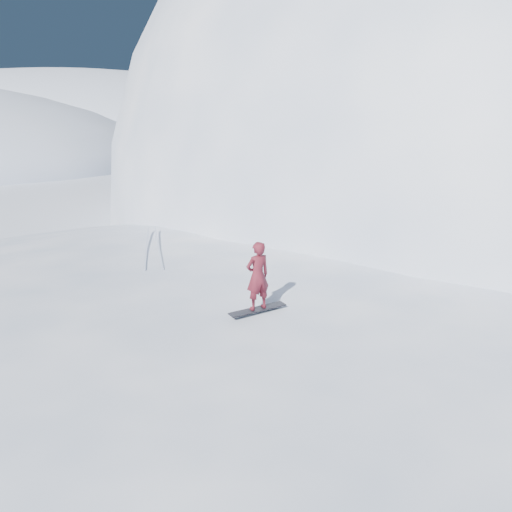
% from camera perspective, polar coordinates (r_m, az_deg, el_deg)
% --- Properties ---
extents(ground, '(400.00, 400.00, 0.00)m').
position_cam_1_polar(ground, '(13.28, -8.90, -15.17)').
color(ground, white).
rests_on(ground, ground).
extents(near_ridge, '(36.00, 28.00, 4.80)m').
position_cam_1_polar(near_ridge, '(15.82, -4.06, -9.40)').
color(near_ridge, white).
rests_on(near_ridge, ground).
extents(summit_peak, '(60.00, 56.00, 56.00)m').
position_cam_1_polar(summit_peak, '(43.00, 26.31, 5.87)').
color(summit_peak, white).
rests_on(summit_peak, ground).
extents(peak_shoulder, '(28.00, 24.00, 18.00)m').
position_cam_1_polar(peak_shoulder, '(33.05, 12.63, 4.34)').
color(peak_shoulder, white).
rests_on(peak_shoulder, ground).
extents(far_ridge_c, '(140.00, 90.00, 36.00)m').
position_cam_1_polar(far_ridge_c, '(128.28, -21.74, 12.73)').
color(far_ridge_c, white).
rests_on(far_ridge_c, ground).
extents(wind_bumps, '(16.00, 14.40, 1.00)m').
position_cam_1_polar(wind_bumps, '(15.18, -10.15, -10.87)').
color(wind_bumps, white).
rests_on(wind_bumps, ground).
extents(snowboard, '(1.50, 0.99, 0.03)m').
position_cam_1_polar(snowboard, '(11.50, 0.20, -6.65)').
color(snowboard, black).
rests_on(snowboard, near_ridge).
extents(snowboarder, '(0.76, 0.67, 1.74)m').
position_cam_1_polar(snowboarder, '(11.18, 0.21, -2.51)').
color(snowboarder, maroon).
rests_on(snowboarder, snowboard).
extents(board_tracks, '(1.60, 5.93, 0.04)m').
position_cam_1_polar(board_tracks, '(17.64, -12.81, 1.44)').
color(board_tracks, silver).
rests_on(board_tracks, ground).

